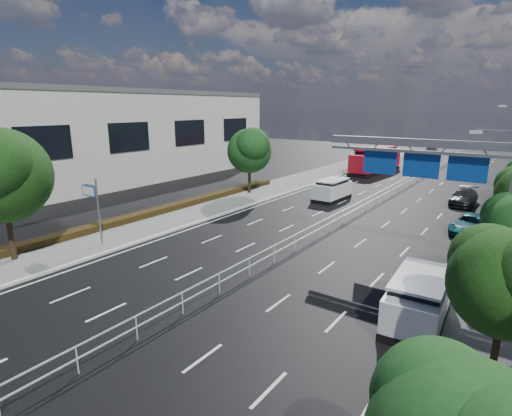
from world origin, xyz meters
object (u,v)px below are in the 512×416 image
Objects in this scene: toilet_sign at (93,200)px; red_bus at (376,159)px; parked_car_teal at (471,224)px; parked_car_dark at (464,197)px; silver_minivan at (419,299)px; white_minivan at (332,190)px; near_car_silver at (386,166)px; overhead_gantry at (435,162)px; near_car_dark at (432,152)px.

toilet_sign is 0.38× the size of red_bus.
toilet_sign is 25.51m from parked_car_teal.
red_bus reaches higher than parked_car_dark.
parked_car_dark is at bearing 91.03° from silver_minivan.
white_minivan is 22.07m from silver_minivan.
near_car_silver is 27.43m from parked_car_teal.
white_minivan reaches higher than near_car_silver.
white_minivan is at bearing -78.78° from red_bus.
toilet_sign reaches higher than red_bus.
silver_minivan reaches higher than near_car_silver.
silver_minivan is at bearing -79.04° from overhead_gantry.
toilet_sign is 0.91× the size of parked_car_dark.
parked_car_teal is at bearing -78.73° from parked_car_dark.
near_car_dark is at bearing 101.84° from overhead_gantry.
near_car_silver is 0.87× the size of silver_minivan.
silver_minivan is at bearing -53.53° from white_minivan.
overhead_gantry is 9.41m from silver_minivan.
toilet_sign is 0.94× the size of parked_car_teal.
white_minivan is at bearing 136.35° from overhead_gantry.
near_car_silver reaches higher than parked_car_dark.
near_car_silver is (5.59, 40.35, -2.21)m from toilet_sign.
white_minivan is (6.94, 20.31, -1.97)m from toilet_sign.
overhead_gantry is at bearing 95.06° from near_car_dark.
parked_car_teal is at bearing 98.47° from near_car_dark.
near_car_dark is at bearing 89.50° from red_bus.
red_bus is (4.65, 38.86, -1.21)m from toilet_sign.
overhead_gantry reaches higher than toilet_sign.
overhead_gantry is 2.20× the size of white_minivan.
white_minivan is 12.87m from parked_car_teal.
red_bus is 2.48× the size of near_car_dark.
white_minivan is (-10.75, 10.26, -4.63)m from overhead_gantry.
silver_minivan is at bearing -84.14° from parked_car_teal.
white_minivan is at bearing -154.26° from parked_car_dark.
red_bus is at bearing 114.37° from overhead_gantry.
white_minivan is 0.97× the size of parked_car_dark.
white_minivan is 11.70m from parked_car_dark.
silver_minivan reaches higher than parked_car_teal.
parked_car_dark is (-0.24, 15.38, -4.91)m from overhead_gantry.
silver_minivan is (1.56, -8.05, -4.62)m from overhead_gantry.
silver_minivan is (12.64, -60.93, 0.24)m from near_car_dark.
overhead_gantry is 0.91× the size of red_bus.
toilet_sign is 0.93× the size of white_minivan.
near_car_silver is at bearing 80.62° from near_car_dark.
overhead_gantry is 15.57m from white_minivan.
toilet_sign is 39.15m from red_bus.
parked_car_teal is (12.64, -46.36, -0.11)m from near_car_dark.
toilet_sign is 0.88× the size of silver_minivan.
near_car_dark is at bearing 84.00° from toilet_sign.
near_car_dark is 0.92× the size of silver_minivan.
white_minivan is 1.01× the size of parked_car_teal.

